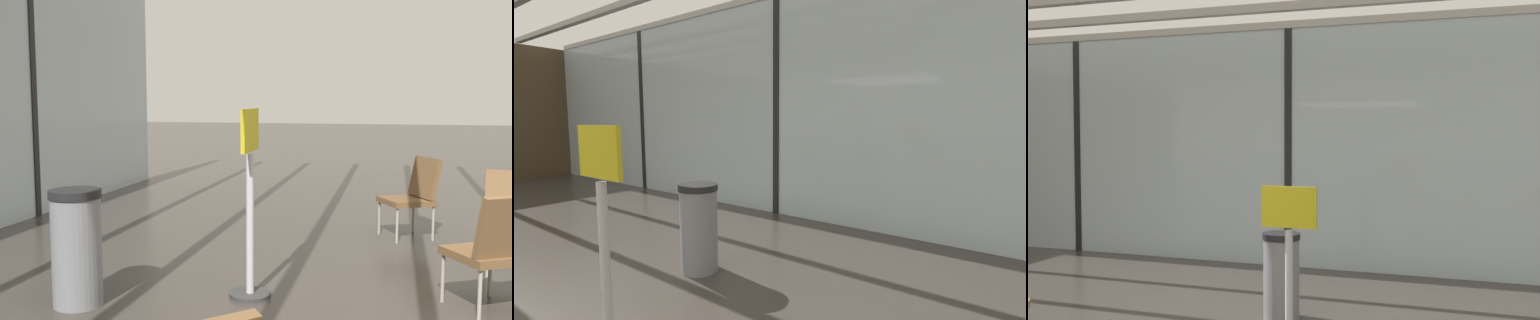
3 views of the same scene
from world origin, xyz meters
TOP-DOWN VIEW (x-y plane):
  - window_mullion_2 at (3.50, 5.20)m, footprint 0.10×0.12m
  - lounge_chair_2 at (1.18, 0.00)m, footprint 0.70×0.68m
  - lounge_chair_3 at (3.42, 0.50)m, footprint 0.67×0.69m
  - trash_bin at (0.65, 2.95)m, footprint 0.38×0.38m
  - info_sign at (1.12, 1.76)m, footprint 0.44×0.32m

SIDE VIEW (x-z plane):
  - trash_bin at x=0.65m, z-range 0.00..0.86m
  - lounge_chair_2 at x=1.18m, z-range 0.06..0.93m
  - lounge_chair_3 at x=3.42m, z-range 0.06..0.93m
  - info_sign at x=1.12m, z-range -0.04..1.40m
  - window_mullion_2 at x=3.50m, z-range 0.00..3.30m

